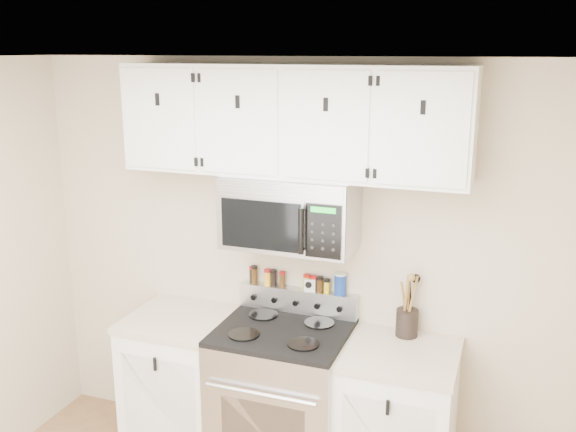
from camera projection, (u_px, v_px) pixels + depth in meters
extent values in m
cube|color=tan|center=(300.00, 264.00, 3.96)|extent=(3.50, 0.01, 2.50)
cube|color=white|center=(127.00, 64.00, 2.06)|extent=(3.50, 3.50, 0.01)
cube|color=#B7B7BA|center=(282.00, 404.00, 3.87)|extent=(0.76, 0.65, 0.92)
cube|color=black|center=(282.00, 332.00, 3.75)|extent=(0.76, 0.65, 0.03)
cube|color=#B7B7BA|center=(298.00, 300.00, 3.99)|extent=(0.76, 0.08, 0.15)
cylinder|color=black|center=(244.00, 334.00, 3.67)|extent=(0.18, 0.18, 0.01)
cylinder|color=black|center=(303.00, 344.00, 3.55)|extent=(0.18, 0.18, 0.01)
cylinder|color=black|center=(263.00, 315.00, 3.94)|extent=(0.18, 0.18, 0.01)
cylinder|color=black|center=(319.00, 323.00, 3.83)|extent=(0.18, 0.18, 0.01)
cube|color=white|center=(184.00, 385.00, 4.13)|extent=(0.62, 0.60, 0.88)
cube|color=tan|center=(181.00, 319.00, 4.01)|extent=(0.64, 0.62, 0.04)
cube|color=white|center=(397.00, 427.00, 3.67)|extent=(0.62, 0.60, 0.88)
cube|color=tan|center=(400.00, 354.00, 3.56)|extent=(0.64, 0.62, 0.04)
cube|color=#9E9EA3|center=(290.00, 212.00, 3.70)|extent=(0.76, 0.38, 0.42)
cube|color=#B7B7BA|center=(278.00, 190.00, 3.48)|extent=(0.73, 0.01, 0.08)
cube|color=black|center=(261.00, 225.00, 3.56)|extent=(0.47, 0.01, 0.28)
cube|color=black|center=(323.00, 231.00, 3.44)|extent=(0.20, 0.01, 0.30)
cylinder|color=black|center=(301.00, 231.00, 3.45)|extent=(0.03, 0.03, 0.26)
cube|color=white|center=(292.00, 121.00, 3.59)|extent=(2.00, 0.33, 0.62)
cube|color=white|center=(159.00, 119.00, 3.68)|extent=(0.46, 0.01, 0.57)
cube|color=black|center=(157.00, 99.00, 3.65)|extent=(0.02, 0.01, 0.07)
cube|color=white|center=(238.00, 122.00, 3.52)|extent=(0.46, 0.01, 0.57)
cube|color=black|center=(237.00, 102.00, 3.48)|extent=(0.03, 0.01, 0.07)
cube|color=white|center=(326.00, 126.00, 3.35)|extent=(0.46, 0.01, 0.57)
cube|color=black|center=(326.00, 104.00, 3.32)|extent=(0.03, 0.01, 0.07)
cube|color=white|center=(422.00, 130.00, 3.19)|extent=(0.46, 0.01, 0.57)
cube|color=black|center=(423.00, 107.00, 3.15)|extent=(0.02, 0.01, 0.07)
cylinder|color=black|center=(407.00, 323.00, 3.72)|extent=(0.13, 0.13, 0.16)
cylinder|color=brown|center=(408.00, 303.00, 3.69)|extent=(0.01, 0.01, 0.30)
cylinder|color=brown|center=(411.00, 303.00, 3.67)|extent=(0.01, 0.01, 0.32)
cylinder|color=brown|center=(404.00, 304.00, 3.71)|extent=(0.01, 0.01, 0.28)
cylinder|color=black|center=(410.00, 303.00, 3.70)|extent=(0.01, 0.01, 0.29)
cylinder|color=brown|center=(405.00, 303.00, 3.67)|extent=(0.01, 0.01, 0.31)
cube|color=silver|center=(310.00, 284.00, 3.94)|extent=(0.08, 0.07, 0.08)
cylinder|color=navy|center=(340.00, 285.00, 3.87)|extent=(0.07, 0.07, 0.12)
cylinder|color=white|center=(340.00, 274.00, 3.85)|extent=(0.07, 0.07, 0.01)
cylinder|color=black|center=(252.00, 276.00, 4.06)|extent=(0.04, 0.04, 0.09)
cylinder|color=#9B0B12|center=(252.00, 268.00, 4.05)|extent=(0.04, 0.04, 0.02)
cylinder|color=#432B10|center=(254.00, 276.00, 4.06)|extent=(0.04, 0.04, 0.10)
cylinder|color=black|center=(254.00, 267.00, 4.04)|extent=(0.04, 0.04, 0.02)
cylinder|color=gold|center=(268.00, 278.00, 4.03)|extent=(0.04, 0.04, 0.09)
cylinder|color=#B40D18|center=(268.00, 271.00, 4.01)|extent=(0.05, 0.05, 0.02)
cylinder|color=black|center=(273.00, 279.00, 4.01)|extent=(0.04, 0.04, 0.09)
cylinder|color=black|center=(273.00, 271.00, 4.00)|extent=(0.04, 0.04, 0.02)
cylinder|color=#462B11|center=(282.00, 280.00, 4.00)|extent=(0.04, 0.04, 0.08)
cylinder|color=#9C0C0E|center=(282.00, 273.00, 3.98)|extent=(0.04, 0.04, 0.02)
cylinder|color=gold|center=(307.00, 283.00, 3.94)|extent=(0.04, 0.04, 0.08)
cylinder|color=#A6180C|center=(307.00, 276.00, 3.93)|extent=(0.04, 0.04, 0.02)
cylinder|color=black|center=(314.00, 285.00, 3.93)|extent=(0.04, 0.04, 0.08)
cylinder|color=#A60F0C|center=(314.00, 277.00, 3.92)|extent=(0.05, 0.05, 0.02)
cylinder|color=#3B230E|center=(320.00, 285.00, 3.92)|extent=(0.04, 0.04, 0.08)
cylinder|color=black|center=(320.00, 278.00, 3.90)|extent=(0.04, 0.04, 0.02)
cylinder|color=gold|center=(327.00, 287.00, 3.90)|extent=(0.04, 0.04, 0.07)
cylinder|color=black|center=(327.00, 280.00, 3.89)|extent=(0.04, 0.04, 0.02)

